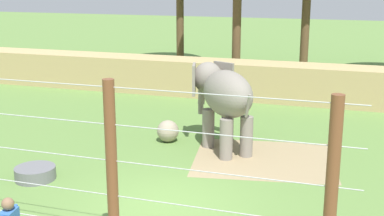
% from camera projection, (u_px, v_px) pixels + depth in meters
% --- Properties ---
extents(ground_plane, '(120.00, 120.00, 0.00)m').
position_uv_depth(ground_plane, '(163.00, 206.00, 12.43)').
color(ground_plane, '#5B7F3D').
extents(dirt_patch, '(4.71, 4.22, 0.01)m').
position_uv_depth(dirt_patch, '(264.00, 159.00, 15.67)').
color(dirt_patch, '#937F5B').
rests_on(dirt_patch, ground).
extents(embankment_wall, '(36.00, 1.80, 1.65)m').
position_uv_depth(embankment_wall, '(260.00, 81.00, 23.27)').
color(embankment_wall, tan).
rests_on(embankment_wall, ground).
extents(elephant, '(2.88, 3.06, 2.65)m').
position_uv_depth(elephant, '(223.00, 96.00, 16.20)').
color(elephant, gray).
rests_on(elephant, ground).
extents(enrichment_ball, '(0.73, 0.73, 0.73)m').
position_uv_depth(enrichment_ball, '(168.00, 131.00, 17.26)').
color(enrichment_ball, gray).
rests_on(enrichment_ball, ground).
extents(cable_fence, '(8.92, 0.22, 3.59)m').
position_uv_depth(cable_fence, '(113.00, 173.00, 9.66)').
color(cable_fence, brown).
rests_on(cable_fence, ground).
extents(water_tub, '(1.10, 1.10, 0.35)m').
position_uv_depth(water_tub, '(35.00, 173.00, 14.06)').
color(water_tub, slate).
rests_on(water_tub, ground).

